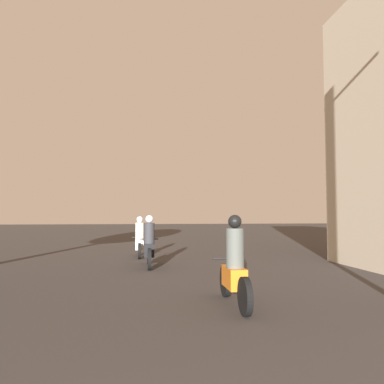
% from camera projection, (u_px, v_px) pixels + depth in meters
% --- Properties ---
extents(motorcycle_orange, '(0.60, 2.04, 1.61)m').
position_uv_depth(motorcycle_orange, '(235.00, 269.00, 6.65)').
color(motorcycle_orange, black).
rests_on(motorcycle_orange, ground_plane).
extents(motorcycle_black, '(0.60, 2.03, 1.58)m').
position_uv_depth(motorcycle_black, '(149.00, 246.00, 11.49)').
color(motorcycle_black, black).
rests_on(motorcycle_black, ground_plane).
extents(motorcycle_white, '(0.60, 1.86, 1.53)m').
position_uv_depth(motorcycle_white, '(140.00, 241.00, 14.10)').
color(motorcycle_white, black).
rests_on(motorcycle_white, ground_plane).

